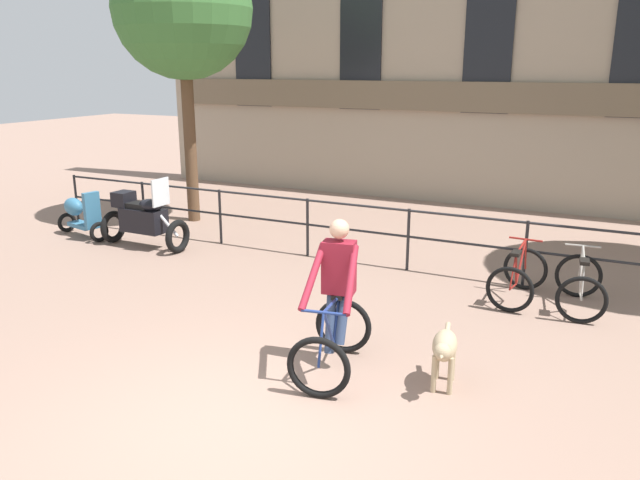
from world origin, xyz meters
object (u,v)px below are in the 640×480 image
parked_bicycle_mid_left (580,286)px  parked_scooter (80,214)px  parked_motorcycle (143,218)px  cyclist_with_bike (335,305)px  parked_bicycle_near_lamp (518,277)px  dog (444,348)px

parked_bicycle_mid_left → parked_scooter: parked_scooter is taller
parked_motorcycle → parked_bicycle_mid_left: bearing=-87.3°
cyclist_with_bike → parked_bicycle_near_lamp: size_ratio=1.48×
parked_bicycle_mid_left → parked_scooter: bearing=-5.1°
cyclist_with_bike → parked_bicycle_near_lamp: bearing=53.4°
parked_motorcycle → parked_bicycle_mid_left: parked_motorcycle is taller
dog → parked_motorcycle: bearing=146.8°
parked_bicycle_near_lamp → parked_scooter: 8.44m
cyclist_with_bike → dog: (1.22, 0.08, -0.31)m
parked_bicycle_near_lamp → dog: bearing=87.7°
dog → parked_bicycle_mid_left: size_ratio=0.72×
dog → parked_motorcycle: size_ratio=0.50×
parked_bicycle_mid_left → parked_scooter: size_ratio=0.88×
cyclist_with_bike → parked_bicycle_near_lamp: 3.46m
dog → parked_scooter: 8.63m
parked_bicycle_mid_left → parked_scooter: (-9.27, -0.15, 0.10)m
parked_motorcycle → parked_scooter: size_ratio=1.27×
cyclist_with_bike → parked_bicycle_mid_left: (2.35, 3.09, -0.41)m
cyclist_with_bike → parked_bicycle_mid_left: size_ratio=1.45×
parked_bicycle_near_lamp → parked_bicycle_mid_left: (0.84, 0.00, 0.00)m
dog → parked_scooter: bearing=150.9°
cyclist_with_bike → parked_bicycle_mid_left: 3.90m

